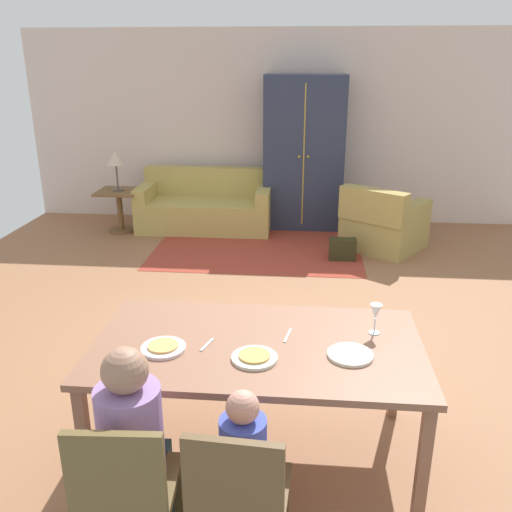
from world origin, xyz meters
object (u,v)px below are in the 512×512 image
(person_child, at_px, (245,479))
(armchair, at_px, (383,225))
(plate_near_man, at_px, (163,348))
(table_lamp, at_px, (116,159))
(side_table, at_px, (120,205))
(dining_table, at_px, (257,353))
(dining_chair_man, at_px, (125,488))
(person_man, at_px, (135,457))
(couch, at_px, (206,207))
(handbag, at_px, (342,249))
(plate_near_child, at_px, (254,358))
(dining_chair_child, at_px, (238,496))
(armoire, at_px, (304,153))
(wine_glass, at_px, (376,313))
(plate_near_woman, at_px, (350,355))

(person_child, xyz_separation_m, armchair, (1.24, 4.67, -0.11))
(plate_near_man, bearing_deg, table_lamp, 111.67)
(side_table, distance_m, table_lamp, 0.63)
(dining_table, xyz_separation_m, dining_chair_man, (-0.51, -0.87, -0.20))
(armchair, relative_size, side_table, 2.05)
(person_man, bearing_deg, couch, 96.69)
(side_table, bearing_deg, person_child, -65.63)
(person_child, bearing_deg, handbag, 80.34)
(plate_near_child, bearing_deg, side_table, 116.77)
(armchair, height_order, table_lamp, table_lamp)
(handbag, bearing_deg, dining_chair_child, -99.38)
(plate_near_child, relative_size, table_lamp, 0.46)
(dining_table, xyz_separation_m, plate_near_man, (-0.52, -0.12, 0.07))
(table_lamp, xyz_separation_m, handbag, (3.03, -0.90, -0.88))
(armoire, distance_m, handbag, 1.74)
(dining_table, distance_m, couch, 4.82)
(wine_glass, bearing_deg, dining_chair_man, -138.34)
(plate_near_woman, xyz_separation_m, handbag, (0.20, 3.61, -0.64))
(plate_near_woman, relative_size, armchair, 0.21)
(armoire, bearing_deg, armchair, -42.33)
(plate_near_woman, distance_m, armchair, 4.15)
(dining_chair_man, bearing_deg, armchair, 70.13)
(dining_chair_man, height_order, armchair, dining_chair_man)
(dining_table, relative_size, handbag, 5.86)
(dining_table, bearing_deg, couch, 103.81)
(wine_glass, distance_m, dining_chair_man, 1.64)
(plate_near_child, distance_m, armchair, 4.35)
(dining_table, height_order, armchair, armchair)
(dining_table, height_order, plate_near_child, plate_near_child)
(plate_near_child, height_order, armoire, armoire)
(armchair, bearing_deg, plate_near_woman, -100.08)
(plate_near_man, bearing_deg, couch, 97.52)
(plate_near_man, distance_m, person_child, 0.85)
(plate_near_woman, distance_m, dining_chair_child, 0.97)
(couch, bearing_deg, side_table, -167.51)
(dining_table, height_order, dining_chair_man, dining_chair_man)
(dining_table, relative_size, plate_near_woman, 7.50)
(plate_near_child, relative_size, couch, 0.14)
(plate_near_child, height_order, table_lamp, table_lamp)
(armoire, bearing_deg, table_lamp, -169.14)
(person_child, height_order, table_lamp, table_lamp)
(wine_glass, height_order, table_lamp, table_lamp)
(person_man, bearing_deg, armchair, 69.37)
(person_child, bearing_deg, dining_chair_man, -161.66)
(couch, distance_m, handbag, 2.20)
(plate_near_man, distance_m, person_man, 0.63)
(table_lamp, bearing_deg, dining_table, -62.30)
(couch, bearing_deg, table_lamp, -167.51)
(person_man, bearing_deg, plate_near_woman, 30.14)
(couch, relative_size, armchair, 1.55)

